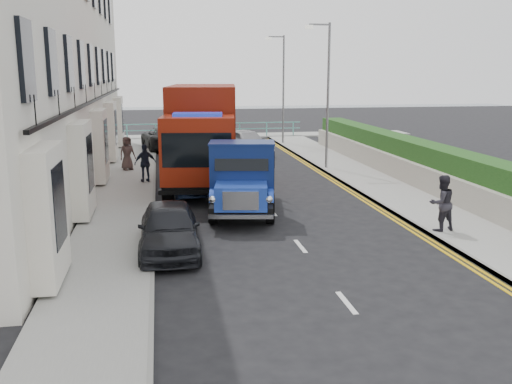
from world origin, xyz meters
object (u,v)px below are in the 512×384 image
object	(u,v)px
bedford_lorry	(242,183)
red_lorry	(203,133)
lamp_far	(282,83)
parked_car_front	(169,228)
lamp_mid	(326,88)

from	to	relation	value
bedford_lorry	red_lorry	size ratio (longest dim) A/B	0.67
lamp_far	bedford_lorry	bearing A→B (deg)	-106.01
lamp_far	red_lorry	bearing A→B (deg)	-115.53
red_lorry	bedford_lorry	bearing A→B (deg)	-73.93
parked_car_front	bedford_lorry	bearing A→B (deg)	54.81
lamp_far	parked_car_front	size ratio (longest dim) A/B	1.77
lamp_mid	bedford_lorry	size ratio (longest dim) A/B	1.27
bedford_lorry	red_lorry	distance (m)	5.72
lamp_mid	bedford_lorry	xyz separation A→B (m)	(-5.29, -8.44, -2.85)
lamp_far	red_lorry	distance (m)	14.39
red_lorry	parked_car_front	bearing A→B (deg)	-93.04
red_lorry	lamp_mid	bearing A→B (deg)	32.32
bedford_lorry	parked_car_front	bearing A→B (deg)	-116.16
bedford_lorry	parked_car_front	xyz separation A→B (m)	(-2.49, -3.45, -0.47)
lamp_mid	parked_car_front	size ratio (longest dim) A/B	1.77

